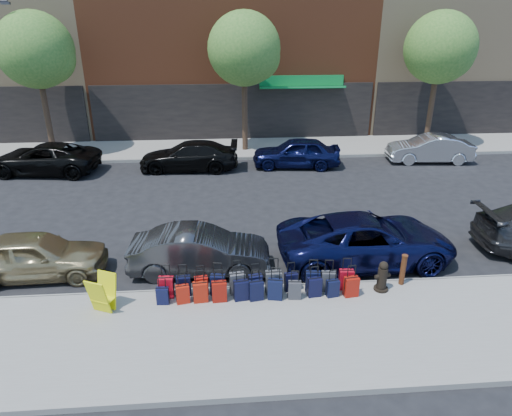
{
  "coord_description": "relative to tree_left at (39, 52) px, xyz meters",
  "views": [
    {
      "loc": [
        -0.86,
        -15.41,
        7.29
      ],
      "look_at": [
        0.24,
        -1.5,
        1.27
      ],
      "focal_mm": 32.0,
      "sensor_mm": 36.0,
      "label": 1
    }
  ],
  "objects": [
    {
      "name": "suitcase_front_7",
      "position": [
        10.82,
        -14.26,
        -4.99
      ],
      "size": [
        0.38,
        0.25,
        0.86
      ],
      "rotation": [
        0.0,
        0.0,
        0.15
      ],
      "color": "black",
      "rests_on": "sidewalk_near"
    },
    {
      "name": "suitcase_front_5",
      "position": [
        9.83,
        -14.3,
        -4.98
      ],
      "size": [
        0.4,
        0.26,
        0.89
      ],
      "rotation": [
        0.0,
        0.0,
        0.17
      ],
      "color": "black",
      "rests_on": "sidewalk_near"
    },
    {
      "name": "suitcase_front_8",
      "position": [
        11.41,
        -14.33,
        -4.96
      ],
      "size": [
        0.42,
        0.28,
        0.95
      ],
      "rotation": [
        0.0,
        0.0,
        -0.16
      ],
      "color": "black",
      "rests_on": "sidewalk_near"
    },
    {
      "name": "car_near_1",
      "position": [
        8.27,
        -12.79,
        -4.72
      ],
      "size": [
        4.26,
        1.68,
        1.38
      ],
      "primitive_type": "imported",
      "rotation": [
        0.0,
        0.0,
        1.52
      ],
      "color": "#333436",
      "rests_on": "ground"
    },
    {
      "name": "suitcase_front_1",
      "position": [
        7.87,
        -14.26,
        -4.97
      ],
      "size": [
        0.4,
        0.23,
        0.93
      ],
      "rotation": [
        0.0,
        0.0,
        0.06
      ],
      "color": "black",
      "rests_on": "sidewalk_near"
    },
    {
      "name": "car_near_2",
      "position": [
        13.42,
        -12.59,
        -4.65
      ],
      "size": [
        5.61,
        2.8,
        1.52
      ],
      "primitive_type": "imported",
      "rotation": [
        0.0,
        0.0,
        1.62
      ],
      "color": "#0C0F36",
      "rests_on": "ground"
    },
    {
      "name": "car_far_3",
      "position": [
        19.87,
        -2.63,
        -4.7
      ],
      "size": [
        4.42,
        1.84,
        1.42
      ],
      "primitive_type": "imported",
      "rotation": [
        0.0,
        0.0,
        -1.65
      ],
      "color": "silver",
      "rests_on": "ground"
    },
    {
      "name": "car_far_2",
      "position": [
        12.78,
        -2.91,
        -4.67
      ],
      "size": [
        4.53,
        2.19,
        1.49
      ],
      "primitive_type": "imported",
      "rotation": [
        0.0,
        0.0,
        -1.67
      ],
      "color": "#0C0F35",
      "rests_on": "ground"
    },
    {
      "name": "fire_hydrant",
      "position": [
        13.33,
        -14.44,
        -4.85
      ],
      "size": [
        0.46,
        0.4,
        0.89
      ],
      "rotation": [
        0.0,
        0.0,
        0.2
      ],
      "color": "black",
      "rests_on": "sidewalk_near"
    },
    {
      "name": "car_far_1",
      "position": [
        7.4,
        -2.93,
        -4.71
      ],
      "size": [
        4.96,
        2.26,
        1.41
      ],
      "primitive_type": "imported",
      "rotation": [
        0.0,
        0.0,
        -1.63
      ],
      "color": "black",
      "rests_on": "ground"
    },
    {
      "name": "sidewalk_near",
      "position": [
        9.86,
        -16.0,
        -5.34
      ],
      "size": [
        60.0,
        4.0,
        0.15
      ],
      "primitive_type": "cube",
      "color": "gray",
      "rests_on": "ground"
    },
    {
      "name": "suitcase_front_3",
      "position": [
        8.8,
        -14.29,
        -4.96
      ],
      "size": [
        0.42,
        0.28,
        0.95
      ],
      "rotation": [
        0.0,
        0.0,
        -0.17
      ],
      "color": "black",
      "rests_on": "sidewalk_near"
    },
    {
      "name": "curb_far",
      "position": [
        9.86,
        -1.52,
        -5.34
      ],
      "size": [
        60.0,
        0.08,
        0.15
      ],
      "primitive_type": "cube",
      "color": "gray",
      "rests_on": "ground"
    },
    {
      "name": "suitcase_front_6",
      "position": [
        10.32,
        -14.35,
        -4.93
      ],
      "size": [
        0.44,
        0.25,
        1.06
      ],
      "rotation": [
        0.0,
        0.0,
        -0.02
      ],
      "color": "#3C3C41",
      "rests_on": "sidewalk_near"
    },
    {
      "name": "suitcase_back_4",
      "position": [
        9.41,
        -14.59,
        -4.98
      ],
      "size": [
        0.41,
        0.28,
        0.91
      ],
      "rotation": [
        0.0,
        0.0,
        0.15
      ],
      "color": "black",
      "rests_on": "sidewalk_near"
    },
    {
      "name": "suitcase_front_0",
      "position": [
        7.41,
        -14.3,
        -4.96
      ],
      "size": [
        0.41,
        0.25,
        0.96
      ],
      "rotation": [
        0.0,
        0.0,
        -0.08
      ],
      "color": "#AE0B19",
      "rests_on": "sidewalk_near"
    },
    {
      "name": "suitcase_front_10",
      "position": [
        12.36,
        -14.3,
        -4.97
      ],
      "size": [
        0.41,
        0.25,
        0.94
      ],
      "rotation": [
        0.0,
        0.0,
        -0.09
      ],
      "color": "#A20A1A",
      "rests_on": "sidewalk_near"
    },
    {
      "name": "suitcase_back_5",
      "position": [
        9.82,
        -14.62,
        -4.98
      ],
      "size": [
        0.41,
        0.28,
        0.9
      ],
      "rotation": [
        0.0,
        0.0,
        0.17
      ],
      "color": "black",
      "rests_on": "sidewalk_near"
    },
    {
      "name": "suitcase_back_8",
      "position": [
        11.41,
        -14.57,
        -4.99
      ],
      "size": [
        0.4,
        0.26,
        0.88
      ],
      "rotation": [
        0.0,
        0.0,
        0.14
      ],
      "color": "black",
      "rests_on": "sidewalk_near"
    },
    {
      "name": "suitcase_front_9",
      "position": [
        11.84,
        -14.35,
        -4.97
      ],
      "size": [
        0.41,
        0.25,
        0.94
      ],
      "rotation": [
        0.0,
        0.0,
        -0.1
      ],
      "color": "#3A3A3F",
      "rests_on": "sidewalk_near"
    },
    {
      "name": "ground",
      "position": [
        9.86,
        -9.5,
        -5.41
      ],
      "size": [
        120.0,
        120.0,
        0.0
      ],
      "primitive_type": "plane",
      "color": "black",
      "rests_on": "ground"
    },
    {
      "name": "tree_right",
      "position": [
        21.0,
        0.0,
        0.0
      ],
      "size": [
        3.8,
        3.8,
        7.27
      ],
      "color": "black",
      "rests_on": "sidewalk_far"
    },
    {
      "name": "tree_left",
      "position": [
        0.0,
        0.0,
        0.0
      ],
      "size": [
        3.8,
        3.8,
        7.27
      ],
      "color": "black",
      "rests_on": "sidewalk_far"
    },
    {
      "name": "suitcase_back_3",
      "position": [
        8.83,
        -14.61,
        -4.97
      ],
      "size": [
        0.4,
        0.25,
        0.92
      ],
      "rotation": [
        0.0,
        0.0,
        0.06
      ],
      "color": "maroon",
      "rests_on": "sidewalk_near"
    },
    {
      "name": "sidewalk_far",
      "position": [
        9.86,
        0.5,
        -5.34
      ],
      "size": [
        60.0,
        4.0,
        0.15
      ],
      "primitive_type": "cube",
      "color": "gray",
      "rests_on": "ground"
    },
    {
      "name": "display_rack",
      "position": [
        5.85,
        -14.78,
        -4.77
      ],
      "size": [
        0.75,
        0.78,
        0.99
      ],
      "rotation": [
        0.0,
        0.0,
        -0.42
      ],
      "color": "#E9E90C",
      "rests_on": "sidewalk_near"
    },
    {
      "name": "suitcase_back_2",
      "position": [
        8.33,
        -14.59,
        -4.98
      ],
      "size": [
        0.4,
        0.26,
        0.91
      ],
      "rotation": [
        0.0,
        0.0,
        0.1
      ],
      "color": "#A51A0A",
      "rests_on": "sidewalk_near"
    },
    {
      "name": "suitcase_back_9",
      "position": [
        11.9,
        -14.63,
        -5.01
      ],
      "size": [
        0.36,
        0.25,
        0.79
      ],
      "rotation": [
        0.0,
        0.0,
        0.18
      ],
      "color": "black",
      "rests_on": "sidewalk_near"
    },
    {
      "name": "suitcase_back_6",
      "position": [
        10.33,
        -14.62,
        -4.97
      ],
      "size": [
        0.43,
        0.3,
        0.93
      ],
      "rotation": [
        0.0,
        0.0,
        -0.19
      ],
      "color": "black",
      "rests_on": "sidewalk_near"
    },
    {
      "name": "suitcase_back_10",
      "position": [
        12.41,
        -14.65,
        -4.98
      ],
      "size": [
        0.41,
        0.27,
        0.92
      ],
      "rotation": [
        0.0,
        0.0,
        0.13
      ],
      "color": "#9B130A",
      "rests_on": "sidewalk_near"
    },
    {
      "name": "tree_center",
      "position": [
        10.5,
        0.0,
        0.0
      ],
      "size": [
        3.8,
        3.8,
        7.27
      ],
      "color": "black",
      "rests_on": "sidewalk_far"
    },
    {
      "name": "suitcase_front_2",
      "position": [
        8.35,
        -14.26,
        -4.99
      ],
      "size": [
        0.39,
        0.25,
        0.87
      ],
      "rotation": [
        0.0,
        0.0,
        0.15
      ],
      "color": "#9D0F0A",
      "rests_on": "sidewalk_near"
    },
    {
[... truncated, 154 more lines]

